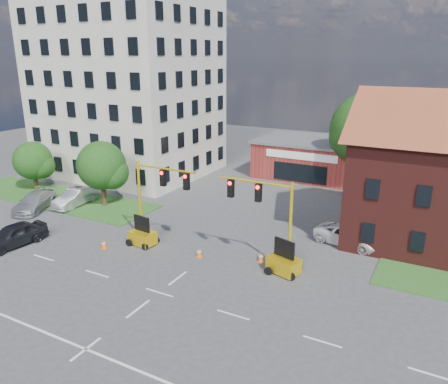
# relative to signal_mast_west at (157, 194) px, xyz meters

# --- Properties ---
(ground) EXTENTS (120.00, 120.00, 0.00)m
(ground) POSITION_rel_signal_mast_west_xyz_m (4.36, -6.00, -3.92)
(ground) COLOR #434345
(ground) RESTS_ON ground
(grass_verge_nw) EXTENTS (22.00, 6.00, 0.08)m
(grass_verge_nw) POSITION_rel_signal_mast_west_xyz_m (-15.64, 4.00, -3.88)
(grass_verge_nw) COLOR #275520
(grass_verge_nw) RESTS_ON ground
(lane_markings) EXTENTS (60.00, 36.00, 0.01)m
(lane_markings) POSITION_rel_signal_mast_west_xyz_m (4.36, -9.00, -3.91)
(lane_markings) COLOR white
(lane_markings) RESTS_ON ground
(office_block) EXTENTS (18.40, 15.40, 20.60)m
(office_block) POSITION_rel_signal_mast_west_xyz_m (-15.64, 15.91, 6.39)
(office_block) COLOR beige
(office_block) RESTS_ON ground
(brick_shop) EXTENTS (12.40, 8.40, 4.30)m
(brick_shop) POSITION_rel_signal_mast_west_xyz_m (4.36, 23.99, -1.76)
(brick_shop) COLOR maroon
(brick_shop) RESTS_ON ground
(tree_large) EXTENTS (7.90, 7.53, 10.16)m
(tree_large) POSITION_rel_signal_mast_west_xyz_m (11.24, 21.08, 2.21)
(tree_large) COLOR #3B2815
(tree_large) RESTS_ON ground
(tree_nw_front) EXTENTS (4.73, 4.51, 6.17)m
(tree_nw_front) POSITION_rel_signal_mast_west_xyz_m (-9.42, 4.58, -0.17)
(tree_nw_front) COLOR #3B2815
(tree_nw_front) RESTS_ON ground
(tree_nw_rear) EXTENTS (4.17, 3.97, 5.13)m
(tree_nw_rear) POSITION_rel_signal_mast_west_xyz_m (-19.44, 5.08, -0.92)
(tree_nw_rear) COLOR #3B2815
(tree_nw_rear) RESTS_ON ground
(signal_mast_west) EXTENTS (5.30, 0.60, 6.20)m
(signal_mast_west) POSITION_rel_signal_mast_west_xyz_m (0.00, 0.00, 0.00)
(signal_mast_west) COLOR #969791
(signal_mast_west) RESTS_ON ground
(signal_mast_east) EXTENTS (5.30, 0.60, 6.20)m
(signal_mast_east) POSITION_rel_signal_mast_west_xyz_m (8.71, 0.00, 0.00)
(signal_mast_east) COLOR #969791
(signal_mast_east) RESTS_ON ground
(trailer_west) EXTENTS (2.08, 1.54, 2.19)m
(trailer_west) POSITION_rel_signal_mast_west_xyz_m (-0.86, -0.91, -3.23)
(trailer_west) COLOR yellow
(trailer_west) RESTS_ON ground
(trailer_east) EXTENTS (2.29, 1.84, 2.27)m
(trailer_east) POSITION_rel_signal_mast_west_xyz_m (10.08, -0.14, -3.21)
(trailer_east) COLOR yellow
(trailer_east) RESTS_ON ground
(cone_a) EXTENTS (0.40, 0.40, 0.70)m
(cone_a) POSITION_rel_signal_mast_west_xyz_m (-2.97, -2.81, -3.58)
(cone_a) COLOR #FF5D0D
(cone_a) RESTS_ON ground
(cone_b) EXTENTS (0.40, 0.40, 0.70)m
(cone_b) POSITION_rel_signal_mast_west_xyz_m (3.97, -0.72, -3.58)
(cone_b) COLOR #FF5D0D
(cone_b) RESTS_ON ground
(cone_c) EXTENTS (0.40, 0.40, 0.70)m
(cone_c) POSITION_rel_signal_mast_west_xyz_m (10.20, 0.56, -3.58)
(cone_c) COLOR #FF5D0D
(cone_c) RESTS_ON ground
(cone_d) EXTENTS (0.40, 0.40, 0.70)m
(cone_d) POSITION_rel_signal_mast_west_xyz_m (8.11, 0.65, -3.58)
(cone_d) COLOR #FF5D0D
(cone_d) RESTS_ON ground
(pickup_white) EXTENTS (5.56, 3.31, 1.45)m
(pickup_white) POSITION_rel_signal_mast_west_xyz_m (12.84, 6.40, -3.20)
(pickup_white) COLOR white
(pickup_white) RESTS_ON ground
(sedan_dark) EXTENTS (2.59, 5.14, 1.68)m
(sedan_dark) POSITION_rel_signal_mast_west_xyz_m (-9.24, -5.55, -3.08)
(sedan_dark) COLOR black
(sedan_dark) RESTS_ON ground
(sedan_silver_front) EXTENTS (2.13, 5.01, 1.61)m
(sedan_silver_front) POSITION_rel_signal_mast_west_xyz_m (-12.06, 3.19, -3.12)
(sedan_silver_front) COLOR #A7AAAF
(sedan_silver_front) RESTS_ON ground
(sedan_silver_rear) EXTENTS (4.10, 5.85, 1.57)m
(sedan_silver_rear) POSITION_rel_signal_mast_west_xyz_m (-14.48, 0.62, -3.13)
(sedan_silver_rear) COLOR #A7AAAF
(sedan_silver_rear) RESTS_ON ground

